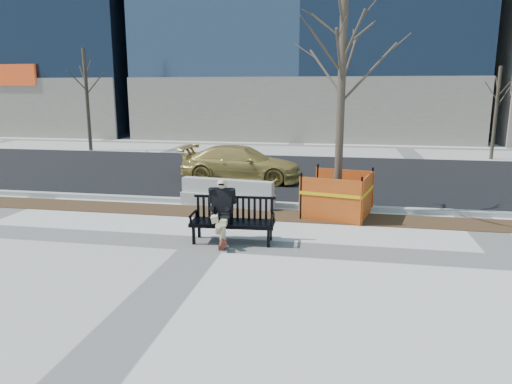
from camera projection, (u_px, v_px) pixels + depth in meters
ground at (206, 244)px, 10.12m from camera, size 120.00×120.00×0.00m
mulch_strip at (233, 213)px, 12.62m from camera, size 40.00×1.20×0.02m
asphalt_street at (269, 174)px, 18.57m from camera, size 60.00×10.40×0.01m
curb at (241, 203)px, 13.52m from camera, size 60.00×0.25×0.12m
bench at (233, 242)px, 10.23m from camera, size 1.87×0.76×0.98m
seated_man at (222, 241)px, 10.31m from camera, size 0.63×0.99×1.34m
tree_fence at (337, 215)px, 12.43m from camera, size 2.88×2.88×6.03m
sedan at (242, 181)px, 17.10m from camera, size 4.44×2.02×1.26m
jersey_barrier_left at (227, 206)px, 13.43m from camera, size 2.74×0.89×0.77m
far_tree_left at (91, 150)px, 25.72m from camera, size 2.49×2.49×5.78m
far_tree_right at (491, 159)px, 22.46m from camera, size 1.92×1.92×4.65m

